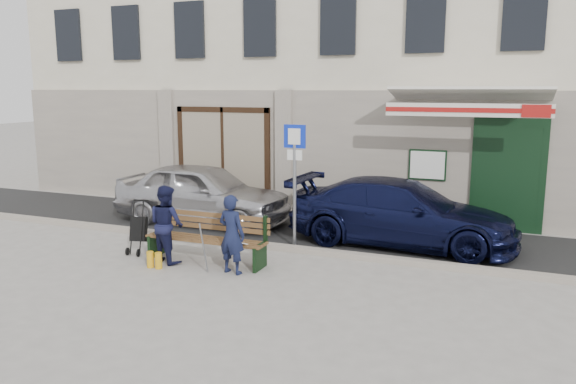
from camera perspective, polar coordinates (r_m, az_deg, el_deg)
The scene contains 11 objects.
ground at distance 10.15m, azimuth -3.58°, elevation -8.20°, with size 80.00×80.00×0.00m, color #9E9991.
asphalt_lane at distance 12.90m, azimuth 2.37°, elevation -4.08°, with size 60.00×3.20×0.01m, color #282828.
curb at distance 11.44m, azimuth -0.33°, elevation -5.70°, with size 60.00×0.18×0.12m, color #9E9384.
building at distance 17.70m, azimuth 8.58°, elevation 15.98°, with size 20.00×8.27×10.00m.
car_silver at distance 13.80m, azimuth -8.70°, elevation -0.09°, with size 1.75×4.36×1.48m, color #B9B9BE.
car_navy at distance 11.99m, azimuth 11.45°, elevation -2.07°, with size 1.92×4.73×1.37m, color black.
parking_sign at distance 11.37m, azimuth 0.68°, elevation 2.59°, with size 0.47×0.08×2.54m.
bench at distance 10.75m, azimuth -8.52°, elevation -4.69°, with size 2.40×1.17×0.98m.
man at distance 9.98m, azimuth -5.74°, elevation -4.29°, with size 0.52×0.34×1.43m, color #141A37.
woman at distance 10.81m, azimuth -12.23°, elevation -3.18°, with size 0.72×0.56×1.48m, color #121534.
stroller at distance 11.57m, azimuth -14.95°, elevation -3.76°, with size 0.37×0.48×1.07m.
Camera 1 is at (4.17, -8.67, 3.26)m, focal length 35.00 mm.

